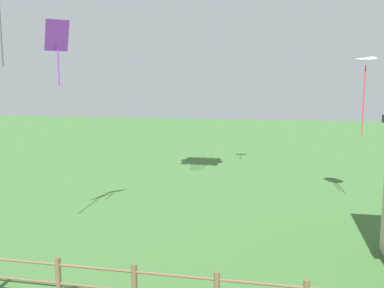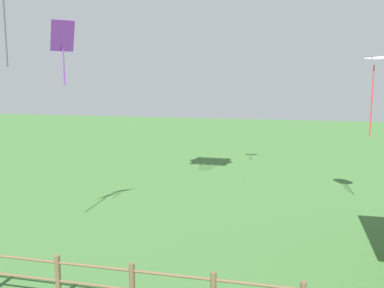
{
  "view_description": "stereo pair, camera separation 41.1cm",
  "coord_description": "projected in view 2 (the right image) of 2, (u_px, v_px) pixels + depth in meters",
  "views": [
    {
      "loc": [
        2.27,
        -1.47,
        5.52
      ],
      "look_at": [
        0.0,
        9.61,
        3.83
      ],
      "focal_mm": 40.0,
      "sensor_mm": 36.0,
      "label": 1
    },
    {
      "loc": [
        2.67,
        -1.38,
        5.52
      ],
      "look_at": [
        0.0,
        9.61,
        3.83
      ],
      "focal_mm": 40.0,
      "sensor_mm": 36.0,
      "label": 2
    }
  ],
  "objects": [
    {
      "name": "kite_white_delta",
      "position": [
        374.0,
        63.0,
        17.33
      ],
      "size": [
        0.94,
        0.94,
        3.37
      ],
      "color": "white"
    },
    {
      "name": "kite_purple_streamer",
      "position": [
        63.0,
        41.0,
        14.95
      ],
      "size": [
        0.9,
        0.88,
        2.24
      ],
      "color": "purple"
    }
  ]
}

